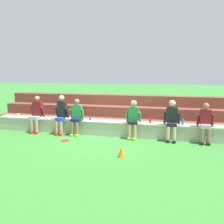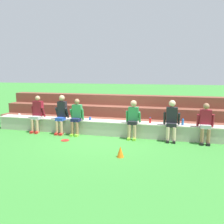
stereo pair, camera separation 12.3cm
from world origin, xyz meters
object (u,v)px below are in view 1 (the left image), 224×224
at_px(plastic_cup_middle, 18,115).
at_px(plastic_cup_right_end, 90,119).
at_px(frisbee, 65,140).
at_px(person_far_right, 172,119).
at_px(person_left_of_center, 61,113).
at_px(person_right_of_center, 133,118).
at_px(water_bottle_mid_right, 183,122).
at_px(person_center, 76,116).
at_px(water_bottle_near_left, 150,120).
at_px(person_far_left, 37,113).
at_px(sports_cone, 122,152).
at_px(person_rightmost_edge, 205,122).

xyz_separation_m(plastic_cup_middle, plastic_cup_right_end, (3.15, -0.03, 0.01)).
height_order(plastic_cup_middle, frisbee, plastic_cup_middle).
distance_m(plastic_cup_middle, frisbee, 2.92).
xyz_separation_m(person_far_right, plastic_cup_right_end, (-3.03, 0.24, -0.18)).
height_order(person_left_of_center, frisbee, person_left_of_center).
bearing_deg(person_right_of_center, water_bottle_mid_right, 6.96).
height_order(person_center, person_right_of_center, person_right_of_center).
bearing_deg(person_left_of_center, water_bottle_near_left, 4.24).
xyz_separation_m(person_center, water_bottle_near_left, (2.74, 0.29, -0.09)).
height_order(person_far_left, plastic_cup_middle, person_far_left).
bearing_deg(person_left_of_center, person_center, -3.19).
bearing_deg(water_bottle_near_left, water_bottle_mid_right, -2.47).
xyz_separation_m(plastic_cup_middle, frisbee, (2.62, -1.14, -0.58)).
distance_m(water_bottle_near_left, frisbee, 3.11).
xyz_separation_m(person_far_left, frisbee, (1.60, -0.88, -0.76)).
bearing_deg(plastic_cup_right_end, water_bottle_mid_right, -0.46).
height_order(person_far_left, plastic_cup_right_end, person_far_left).
bearing_deg(plastic_cup_middle, frisbee, -23.58).
xyz_separation_m(person_right_of_center, water_bottle_mid_right, (1.71, 0.21, -0.10)).
xyz_separation_m(person_left_of_center, sports_cone, (2.77, -1.97, -0.64)).
distance_m(person_far_left, person_left_of_center, 1.05).
bearing_deg(plastic_cup_middle, person_rightmost_edge, -2.17).
height_order(person_left_of_center, person_far_right, person_left_of_center).
bearing_deg(person_right_of_center, person_far_right, 0.03).
relative_size(plastic_cup_middle, frisbee, 0.36).
bearing_deg(person_left_of_center, plastic_cup_middle, 172.77).
xyz_separation_m(person_far_left, sports_cone, (3.81, -1.97, -0.61)).
bearing_deg(water_bottle_near_left, person_far_left, -176.73).
xyz_separation_m(person_center, person_right_of_center, (2.15, 0.03, 0.02)).
relative_size(person_far_right, plastic_cup_right_end, 12.38).
bearing_deg(person_right_of_center, person_far_left, 179.93).
bearing_deg(water_bottle_near_left, person_right_of_center, -156.35).
relative_size(water_bottle_mid_right, sports_cone, 0.73).
relative_size(person_center, water_bottle_mid_right, 5.97).
distance_m(person_right_of_center, water_bottle_mid_right, 1.73).
bearing_deg(person_far_right, person_center, -179.52).
bearing_deg(plastic_cup_right_end, plastic_cup_middle, 179.40).
xyz_separation_m(person_far_right, frisbee, (-3.57, -0.88, -0.77)).
relative_size(person_rightmost_edge, sports_cone, 4.32).
distance_m(person_rightmost_edge, water_bottle_near_left, 1.85).
height_order(person_right_of_center, person_far_right, person_far_right).
distance_m(person_right_of_center, person_far_right, 1.33).
bearing_deg(plastic_cup_right_end, water_bottle_near_left, 0.53).
distance_m(person_left_of_center, sports_cone, 3.46).
height_order(person_far_left, sports_cone, person_far_left).
bearing_deg(plastic_cup_middle, sports_cone, -24.81).
relative_size(person_left_of_center, plastic_cup_middle, 14.62).
height_order(frisbee, sports_cone, sports_cone).
distance_m(person_center, water_bottle_mid_right, 3.87).
distance_m(water_bottle_mid_right, water_bottle_near_left, 1.12).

